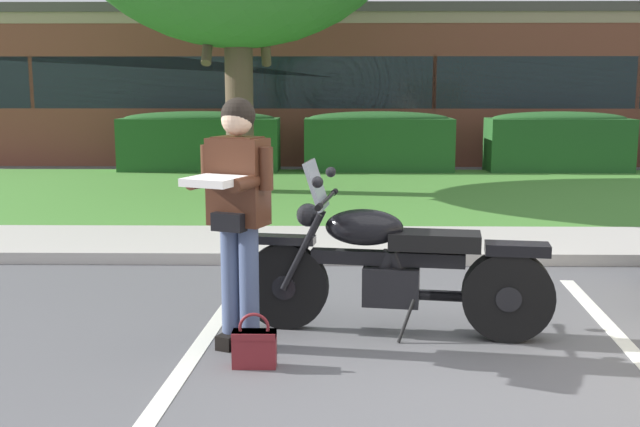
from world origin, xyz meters
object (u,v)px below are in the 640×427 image
hedge_center_left (378,141)px  hedge_center_right (558,141)px  brick_building (413,85)px  hedge_left (200,141)px  motorcycle (406,268)px  handbag (254,345)px  rider_person (237,203)px

hedge_center_left → hedge_center_right: (3.58, 0.00, -0.00)m
hedge_center_right → brick_building: brick_building is taller
brick_building → hedge_left: bearing=-130.9°
hedge_left → brick_building: size_ratio=0.12×
hedge_center_left → hedge_center_right: same height
motorcycle → hedge_center_right: size_ratio=0.80×
hedge_center_left → brick_building: size_ratio=0.11×
handbag → hedge_left: size_ratio=0.11×
motorcycle → hedge_center_left: (0.40, 9.93, 0.16)m
hedge_center_right → brick_building: (-2.33, 5.57, 1.09)m
motorcycle → handbag: (-1.02, -0.67, -0.34)m
motorcycle → hedge_center_right: (3.98, 9.93, 0.16)m
hedge_center_right → hedge_center_left: bearing=180.0°
hedge_center_left → hedge_center_right: 3.58m
motorcycle → rider_person: 1.31m
hedge_left → brick_building: 7.46m
motorcycle → handbag: size_ratio=6.21×
rider_person → hedge_center_right: bearing=63.4°
handbag → hedge_center_left: 10.71m
motorcycle → handbag: motorcycle is taller
rider_person → handbag: rider_person is taller
handbag → brick_building: 16.47m
rider_person → handbag: bearing=-68.5°
rider_person → hedge_center_right: rider_person is taller
rider_person → hedge_center_left: bearing=81.3°
hedge_left → rider_person: bearing=-78.9°
handbag → hedge_center_right: bearing=64.7°
hedge_left → brick_building: bearing=49.1°
motorcycle → hedge_left: (-3.18, 9.93, 0.16)m
rider_person → brick_building: size_ratio=0.07×
handbag → hedge_center_left: bearing=82.4°
motorcycle → brick_building: (1.65, 15.51, 1.25)m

